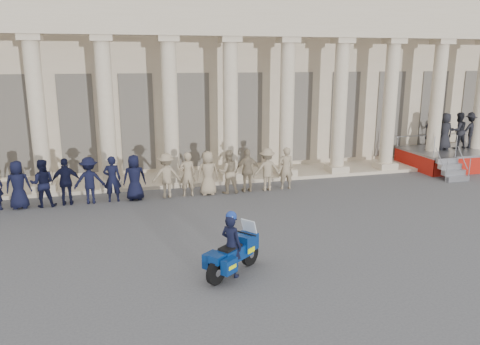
# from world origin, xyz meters

# --- Properties ---
(ground) EXTENTS (90.00, 90.00, 0.00)m
(ground) POSITION_xyz_m (0.00, 0.00, 0.00)
(ground) COLOR #464648
(ground) RESTS_ON ground
(building) EXTENTS (40.00, 12.50, 9.00)m
(building) POSITION_xyz_m (-0.00, 14.74, 4.52)
(building) COLOR #BFAC8F
(building) RESTS_ON ground
(officer_rank) EXTENTS (18.66, 0.68, 1.79)m
(officer_rank) POSITION_xyz_m (-5.88, 6.24, 0.90)
(officer_rank) COLOR black
(officer_rank) RESTS_ON ground
(reviewing_stand) EXTENTS (4.49, 4.25, 2.76)m
(reviewing_stand) POSITION_xyz_m (12.98, 7.96, 1.47)
(reviewing_stand) COLOR gray
(reviewing_stand) RESTS_ON ground
(motorcycle) EXTENTS (1.69, 1.46, 1.29)m
(motorcycle) POSITION_xyz_m (-0.83, -1.06, 0.56)
(motorcycle) COLOR black
(motorcycle) RESTS_ON ground
(rider) EXTENTS (0.67, 0.71, 1.72)m
(rider) POSITION_xyz_m (-0.91, -1.13, 0.86)
(rider) COLOR black
(rider) RESTS_ON ground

